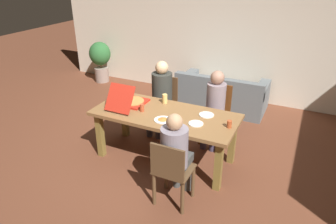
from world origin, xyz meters
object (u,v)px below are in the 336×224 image
object	(u,v)px
person_1	(215,103)
person_2	(176,150)
plate_0	(163,120)
chair_1	(216,112)
drinking_glass_0	(229,124)
couch	(222,95)
chair_0	(164,101)
drinking_glass_2	(165,99)
potted_plant	(100,58)
plate_2	(196,124)
plate_1	(206,115)
drinking_glass_1	(142,108)
chair_2	(171,172)
pizza_box_0	(130,101)
dining_table	(165,120)
person_0	(161,91)

from	to	relation	value
person_1	person_2	size ratio (longest dim) A/B	1.02
plate_0	chair_1	bearing A→B (deg)	68.28
drinking_glass_0	couch	distance (m)	2.36
person_2	chair_0	bearing A→B (deg)	120.34
person_1	couch	xyz separation A→B (m)	(-0.28, 1.42, -0.46)
drinking_glass_0	drinking_glass_2	world-z (taller)	drinking_glass_2
drinking_glass_0	couch	xyz separation A→B (m)	(-0.72, 2.19, -0.55)
drinking_glass_2	potted_plant	world-z (taller)	potted_plant
person_2	plate_2	world-z (taller)	person_2
couch	person_1	bearing A→B (deg)	-78.96
plate_1	drinking_glass_1	world-z (taller)	drinking_glass_1
plate_1	drinking_glass_2	xyz separation A→B (m)	(-0.72, 0.12, 0.07)
person_2	chair_1	bearing A→B (deg)	90.00
person_1	potted_plant	distance (m)	3.84
drinking_glass_0	drinking_glass_2	distance (m)	1.15
chair_2	person_2	size ratio (longest dim) A/B	0.74
potted_plant	chair_2	bearing A→B (deg)	-43.39
person_2	plate_0	size ratio (longest dim) A/B	5.01
drinking_glass_1	couch	distance (m)	2.38
pizza_box_0	plate_2	world-z (taller)	pizza_box_0
person_2	potted_plant	size ratio (longest dim) A/B	1.21
dining_table	chair_0	bearing A→B (deg)	116.79
drinking_glass_0	potted_plant	bearing A→B (deg)	148.12
dining_table	drinking_glass_1	xyz separation A→B (m)	(-0.33, -0.08, 0.16)
chair_0	pizza_box_0	size ratio (longest dim) A/B	1.47
plate_0	plate_1	xyz separation A→B (m)	(0.49, 0.41, -0.00)
chair_2	potted_plant	distance (m)	4.76
pizza_box_0	drinking_glass_0	bearing A→B (deg)	-2.49
chair_2	plate_0	xyz separation A→B (m)	(-0.44, 0.65, 0.30)
couch	potted_plant	xyz separation A→B (m)	(-3.18, 0.24, 0.32)
pizza_box_0	plate_1	xyz separation A→B (m)	(1.17, 0.15, -0.05)
person_0	plate_1	xyz separation A→B (m)	(1.02, -0.57, 0.03)
pizza_box_0	plate_0	size ratio (longest dim) A/B	2.65
pizza_box_0	drinking_glass_2	size ratio (longest dim) A/B	4.43
chair_2	plate_2	distance (m)	0.80
chair_2	drinking_glass_1	world-z (taller)	chair_2
dining_table	person_2	size ratio (longest dim) A/B	1.72
person_0	plate_2	bearing A→B (deg)	-42.18
plate_0	drinking_glass_2	distance (m)	0.58
plate_1	chair_0	bearing A→B (deg)	145.01
person_0	chair_2	distance (m)	1.91
chair_0	drinking_glass_2	world-z (taller)	chair_0
plate_1	drinking_glass_1	bearing A→B (deg)	-162.42
dining_table	person_0	size ratio (longest dim) A/B	1.65
dining_table	drinking_glass_2	size ratio (longest dim) A/B	14.41
person_0	chair_0	bearing A→B (deg)	90.00
dining_table	plate_0	bearing A→B (deg)	-71.60
plate_2	drinking_glass_1	size ratio (longest dim) A/B	1.79
chair_0	person_1	xyz separation A→B (m)	(0.96, -0.16, 0.21)
chair_2	couch	bearing A→B (deg)	95.22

